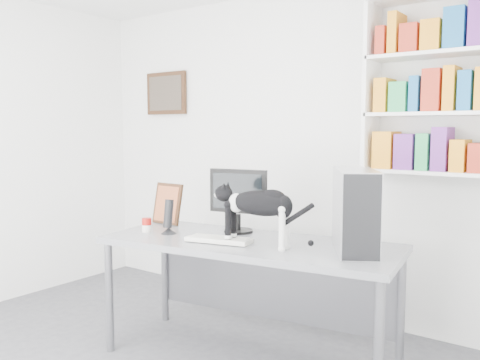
# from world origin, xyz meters

# --- Properties ---
(room) EXTENTS (4.01, 4.01, 2.70)m
(room) POSITION_xyz_m (0.00, 0.00, 1.35)
(room) COLOR #5A5B60
(room) RESTS_ON ground
(bookshelf) EXTENTS (1.03, 0.28, 1.24)m
(bookshelf) POSITION_xyz_m (1.40, 1.85, 1.85)
(bookshelf) COLOR white
(bookshelf) RESTS_ON room
(wall_art) EXTENTS (0.52, 0.04, 0.42)m
(wall_art) POSITION_xyz_m (-1.30, 1.97, 1.90)
(wall_art) COLOR #422515
(wall_art) RESTS_ON room
(desk) EXTENTS (2.05, 1.05, 0.81)m
(desk) POSITION_xyz_m (0.46, 0.93, 0.41)
(desk) COLOR gray
(desk) RESTS_ON room
(monitor) EXTENTS (0.46, 0.29, 0.46)m
(monitor) POSITION_xyz_m (0.24, 1.10, 1.04)
(monitor) COLOR black
(monitor) RESTS_ON desk
(keyboard) EXTENTS (0.45, 0.26, 0.03)m
(keyboard) POSITION_xyz_m (0.32, 0.78, 0.83)
(keyboard) COLOR silver
(keyboard) RESTS_ON desk
(pc_tower) EXTENTS (0.45, 0.54, 0.49)m
(pc_tower) POSITION_xyz_m (1.13, 1.07, 1.06)
(pc_tower) COLOR silver
(pc_tower) RESTS_ON desk
(speaker) EXTENTS (0.12, 0.12, 0.25)m
(speaker) POSITION_xyz_m (-0.13, 0.78, 0.94)
(speaker) COLOR black
(speaker) RESTS_ON desk
(leaning_print) EXTENTS (0.26, 0.11, 0.33)m
(leaning_print) POSITION_xyz_m (-0.39, 1.04, 0.98)
(leaning_print) COLOR #422515
(leaning_print) RESTS_ON desk
(soup_can) EXTENTS (0.08, 0.08, 0.10)m
(soup_can) POSITION_xyz_m (-0.30, 0.73, 0.86)
(soup_can) COLOR #A6130E
(soup_can) RESTS_ON desk
(cat) EXTENTS (0.62, 0.25, 0.37)m
(cat) POSITION_xyz_m (0.61, 0.82, 1.00)
(cat) COLOR black
(cat) RESTS_ON desk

